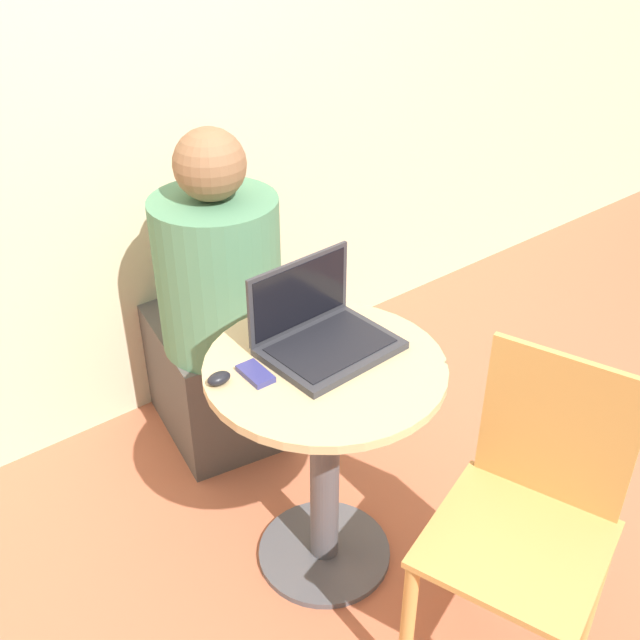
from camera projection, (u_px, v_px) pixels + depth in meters
The scene contains 8 objects.
ground_plane at pixel (324, 554), 2.31m from camera, with size 12.00×12.00×0.00m, color #B26042.
back_wall at pixel (116, 57), 2.30m from camera, with size 7.00×0.05×2.60m.
round_table at pixel (325, 433), 2.05m from camera, with size 0.63×0.63×0.72m.
laptop at pixel (321, 332), 1.97m from camera, with size 0.35×0.27×0.22m.
cell_phone at pixel (255, 374), 1.87m from camera, with size 0.06×0.10×0.02m.
computer_mouse at pixel (219, 378), 1.85m from camera, with size 0.06×0.04×0.03m.
chair_empty at pixel (526, 524), 1.80m from camera, with size 0.51×0.51×0.88m.
person_seated at pixel (216, 322), 2.54m from camera, with size 0.47×0.64×1.17m.
Camera 1 is at (-0.99, -1.22, 1.84)m, focal length 42.00 mm.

